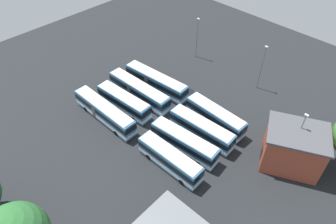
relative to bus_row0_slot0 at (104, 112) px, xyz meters
The scene contains 15 objects.
ground_plane 9.74m from the bus_row0_slot0, 39.88° to the left, with size 92.60×92.60×0.00m, color black.
bus_row0_slot0 is the anchor object (origin of this frame).
bus_row0_slot1 3.98m from the bus_row0_slot0, 84.25° to the left, with size 11.33×3.31×3.41m.
bus_row0_slot2 7.86m from the bus_row0_slot0, 90.20° to the left, with size 13.80×3.02×3.41m.
bus_row0_slot3 12.03m from the bus_row0_slot0, 89.24° to the left, with size 13.88×3.70×3.41m.
bus_row1_slot0 15.14m from the bus_row0_slot0, ahead, with size 10.95×2.82×3.41m.
bus_row1_slot1 15.11m from the bus_row0_slot0, 17.10° to the left, with size 11.67×3.66×3.41m.
bus_row1_slot2 16.81m from the bus_row0_slot0, 30.36° to the left, with size 11.56×3.23×3.41m.
bus_row1_slot3 18.89m from the bus_row0_slot0, 40.96° to the left, with size 11.24×2.73×3.41m.
depot_building 30.61m from the bus_row0_slot0, 26.71° to the left, with size 10.58×9.79×6.70m.
lamp_post_by_building 30.95m from the bus_row0_slot0, 28.39° to the left, with size 0.56×0.28×9.29m.
lamp_post_far_corner 26.37m from the bus_row0_slot0, 94.06° to the left, with size 0.56×0.28×9.07m.
lamp_post_mid_lot 29.78m from the bus_row0_slot0, 62.13° to the left, with size 0.56×0.28×9.24m.
puddle_back_corner 14.95m from the bus_row0_slot0, 91.68° to the left, with size 3.11×3.11×0.01m, color black.
puddle_near_shelter 16.38m from the bus_row0_slot0, 71.09° to the left, with size 3.05×3.05×0.01m, color black.
Camera 1 is at (27.61, -26.08, 37.93)m, focal length 33.15 mm.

